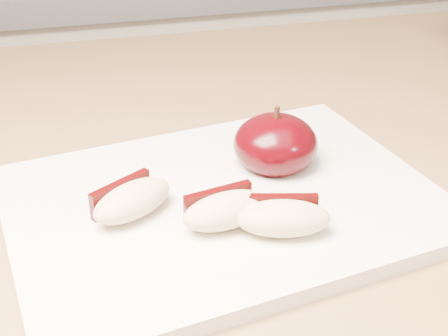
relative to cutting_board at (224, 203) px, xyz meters
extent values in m
cube|color=silver|center=(0.06, 0.82, -0.46)|extent=(2.40, 0.60, 0.90)
cube|color=#8E613E|center=(0.06, 0.12, -0.03)|extent=(1.64, 0.64, 0.04)
cube|color=white|center=(0.00, 0.00, 0.00)|extent=(0.35, 0.28, 0.01)
ellipsoid|color=black|center=(0.05, 0.04, 0.02)|extent=(0.08, 0.08, 0.05)
cylinder|color=black|center=(0.05, 0.04, 0.05)|extent=(0.00, 0.00, 0.01)
ellipsoid|color=#DAC08A|center=(-0.07, -0.01, 0.02)|extent=(0.07, 0.06, 0.02)
cube|color=black|center=(-0.08, 0.01, 0.02)|extent=(0.05, 0.03, 0.02)
ellipsoid|color=#DAC08A|center=(-0.01, -0.04, 0.02)|extent=(0.07, 0.04, 0.02)
cube|color=black|center=(-0.01, -0.02, 0.02)|extent=(0.05, 0.02, 0.02)
ellipsoid|color=#DAC08A|center=(0.03, -0.06, 0.02)|extent=(0.07, 0.05, 0.02)
cube|color=black|center=(0.03, -0.04, 0.02)|extent=(0.05, 0.02, 0.02)
camera|label=1|loc=(-0.10, -0.39, 0.26)|focal=50.00mm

